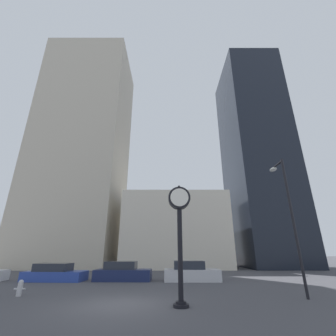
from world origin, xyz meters
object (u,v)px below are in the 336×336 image
object	(u,v)px
car_blue	(56,273)
car_silver	(192,272)
car_navy	(123,272)
street_clock	(180,219)
street_lamp_right	(287,203)
fire_hydrant_far	(21,288)

from	to	relation	value
car_blue	car_silver	world-z (taller)	car_silver
car_blue	car_navy	world-z (taller)	car_navy
street_clock	car_blue	distance (m)	13.09
car_navy	car_silver	size ratio (longest dim) A/B	1.03
car_navy	street_lamp_right	distance (m)	12.96
car_silver	car_blue	bearing A→B (deg)	-179.95
car_silver	street_lamp_right	xyz separation A→B (m)	(4.90, -6.58, 4.11)
car_blue	car_silver	distance (m)	10.62
fire_hydrant_far	street_lamp_right	world-z (taller)	street_lamp_right
street_clock	car_blue	world-z (taller)	street_clock
car_blue	fire_hydrant_far	size ratio (longest dim) A/B	6.09
street_clock	car_navy	bearing A→B (deg)	115.05
car_silver	fire_hydrant_far	world-z (taller)	car_silver
street_clock	car_silver	world-z (taller)	street_clock
car_blue	fire_hydrant_far	distance (m)	6.39
street_clock	fire_hydrant_far	xyz separation A→B (m)	(-8.14, 2.37, -3.17)
street_clock	fire_hydrant_far	world-z (taller)	street_clock
street_lamp_right	car_navy	bearing A→B (deg)	146.56
car_silver	street_lamp_right	bearing A→B (deg)	-52.85
street_clock	fire_hydrant_far	size ratio (longest dim) A/B	6.71
street_clock	fire_hydrant_far	bearing A→B (deg)	163.75
fire_hydrant_far	street_clock	bearing A→B (deg)	-16.25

